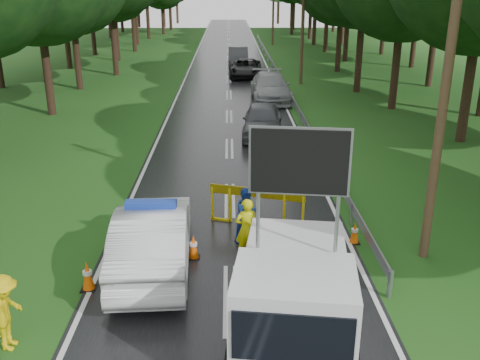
{
  "coord_description": "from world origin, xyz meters",
  "views": [
    {
      "loc": [
        -0.01,
        -10.69,
        6.91
      ],
      "look_at": [
        0.31,
        4.47,
        1.3
      ],
      "focal_mm": 40.0,
      "sensor_mm": 36.0,
      "label": 1
    }
  ],
  "objects_px": {
    "police_sedan": "(153,238)",
    "queue_car_first": "(262,120)",
    "work_truck": "(294,291)",
    "civilian": "(247,215)",
    "queue_car_second": "(270,87)",
    "officer": "(246,229)",
    "queue_car_third": "(246,68)",
    "queue_car_fourth": "(238,57)",
    "barrier": "(257,198)"
  },
  "relations": [
    {
      "from": "police_sedan",
      "to": "queue_car_second",
      "type": "relative_size",
      "value": 0.91
    },
    {
      "from": "civilian",
      "to": "queue_car_first",
      "type": "height_order",
      "value": "civilian"
    },
    {
      "from": "work_truck",
      "to": "civilian",
      "type": "relative_size",
      "value": 3.38
    },
    {
      "from": "barrier",
      "to": "queue_car_first",
      "type": "distance_m",
      "value": 10.1
    },
    {
      "from": "work_truck",
      "to": "queue_car_fourth",
      "type": "distance_m",
      "value": 38.59
    },
    {
      "from": "queue_car_third",
      "to": "queue_car_fourth",
      "type": "xyz_separation_m",
      "value": [
        -0.48,
        6.0,
        0.11
      ]
    },
    {
      "from": "queue_car_third",
      "to": "queue_car_fourth",
      "type": "distance_m",
      "value": 6.02
    },
    {
      "from": "queue_car_second",
      "to": "work_truck",
      "type": "bearing_deg",
      "value": -93.89
    },
    {
      "from": "civilian",
      "to": "barrier",
      "type": "bearing_deg",
      "value": 36.12
    },
    {
      "from": "civilian",
      "to": "queue_car_second",
      "type": "relative_size",
      "value": 0.28
    },
    {
      "from": "queue_car_third",
      "to": "police_sedan",
      "type": "bearing_deg",
      "value": -91.29
    },
    {
      "from": "work_truck",
      "to": "queue_car_first",
      "type": "bearing_deg",
      "value": 96.73
    },
    {
      "from": "queue_car_third",
      "to": "barrier",
      "type": "bearing_deg",
      "value": -86.07
    },
    {
      "from": "work_truck",
      "to": "queue_car_third",
      "type": "xyz_separation_m",
      "value": [
        0.05,
        32.58,
        -0.42
      ]
    },
    {
      "from": "officer",
      "to": "queue_car_third",
      "type": "relative_size",
      "value": 0.34
    },
    {
      "from": "queue_car_first",
      "to": "queue_car_second",
      "type": "height_order",
      "value": "queue_car_second"
    },
    {
      "from": "police_sedan",
      "to": "queue_car_second",
      "type": "xyz_separation_m",
      "value": [
        4.54,
        20.81,
        -0.02
      ]
    },
    {
      "from": "queue_car_first",
      "to": "queue_car_second",
      "type": "bearing_deg",
      "value": 87.96
    },
    {
      "from": "queue_car_first",
      "to": "queue_car_third",
      "type": "relative_size",
      "value": 0.91
    },
    {
      "from": "officer",
      "to": "queue_car_third",
      "type": "bearing_deg",
      "value": -107.59
    },
    {
      "from": "police_sedan",
      "to": "queue_car_first",
      "type": "height_order",
      "value": "police_sedan"
    },
    {
      "from": "police_sedan",
      "to": "barrier",
      "type": "bearing_deg",
      "value": -141.02
    },
    {
      "from": "queue_car_second",
      "to": "civilian",
      "type": "bearing_deg",
      "value": -96.94
    },
    {
      "from": "work_truck",
      "to": "queue_car_fourth",
      "type": "height_order",
      "value": "work_truck"
    },
    {
      "from": "police_sedan",
      "to": "queue_car_first",
      "type": "distance_m",
      "value": 13.03
    },
    {
      "from": "queue_car_second",
      "to": "queue_car_first",
      "type": "bearing_deg",
      "value": -97.63
    },
    {
      "from": "barrier",
      "to": "queue_car_fourth",
      "type": "distance_m",
      "value": 33.11
    },
    {
      "from": "barrier",
      "to": "civilian",
      "type": "xyz_separation_m",
      "value": [
        -0.32,
        -1.0,
        -0.11
      ]
    },
    {
      "from": "barrier",
      "to": "officer",
      "type": "height_order",
      "value": "officer"
    },
    {
      "from": "civilian",
      "to": "queue_car_first",
      "type": "xyz_separation_m",
      "value": [
        1.1,
        11.07,
        -0.03
      ]
    },
    {
      "from": "officer",
      "to": "queue_car_fourth",
      "type": "bearing_deg",
      "value": -106.51
    },
    {
      "from": "work_truck",
      "to": "queue_car_first",
      "type": "relative_size",
      "value": 1.2
    },
    {
      "from": "police_sedan",
      "to": "queue_car_fourth",
      "type": "distance_m",
      "value": 35.7
    },
    {
      "from": "police_sedan",
      "to": "queue_car_second",
      "type": "height_order",
      "value": "police_sedan"
    },
    {
      "from": "queue_car_fourth",
      "to": "queue_car_first",
      "type": "bearing_deg",
      "value": -87.68
    },
    {
      "from": "queue_car_first",
      "to": "queue_car_third",
      "type": "distance_m",
      "value": 17.05
    },
    {
      "from": "police_sedan",
      "to": "queue_car_second",
      "type": "bearing_deg",
      "value": -105.24
    },
    {
      "from": "barrier",
      "to": "queue_car_fourth",
      "type": "height_order",
      "value": "queue_car_fourth"
    },
    {
      "from": "work_truck",
      "to": "queue_car_second",
      "type": "distance_m",
      "value": 23.85
    },
    {
      "from": "work_truck",
      "to": "queue_car_second",
      "type": "height_order",
      "value": "work_truck"
    },
    {
      "from": "police_sedan",
      "to": "work_truck",
      "type": "xyz_separation_m",
      "value": [
        3.23,
        -3.0,
        0.27
      ]
    },
    {
      "from": "officer",
      "to": "queue_car_first",
      "type": "xyz_separation_m",
      "value": [
        1.16,
        12.07,
        -0.08
      ]
    },
    {
      "from": "work_truck",
      "to": "queue_car_fourth",
      "type": "xyz_separation_m",
      "value": [
        -0.43,
        38.58,
        -0.31
      ]
    },
    {
      "from": "police_sedan",
      "to": "queue_car_fourth",
      "type": "bearing_deg",
      "value": -97.44
    },
    {
      "from": "police_sedan",
      "to": "queue_car_third",
      "type": "height_order",
      "value": "police_sedan"
    },
    {
      "from": "work_truck",
      "to": "queue_car_second",
      "type": "bearing_deg",
      "value": 94.73
    },
    {
      "from": "officer",
      "to": "queue_car_first",
      "type": "bearing_deg",
      "value": -111.3
    },
    {
      "from": "queue_car_fourth",
      "to": "police_sedan",
      "type": "bearing_deg",
      "value": -94.02
    },
    {
      "from": "police_sedan",
      "to": "officer",
      "type": "distance_m",
      "value": 2.43
    },
    {
      "from": "officer",
      "to": "police_sedan",
      "type": "bearing_deg",
      "value": -4.57
    }
  ]
}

